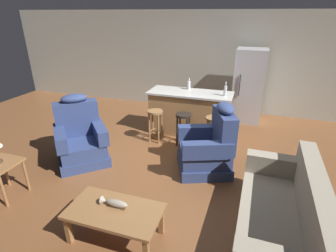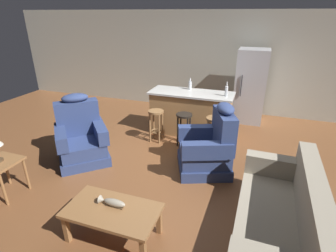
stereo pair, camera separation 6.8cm
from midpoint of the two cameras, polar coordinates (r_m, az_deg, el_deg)
ground_plane at (r=4.86m, az=1.12°, el=-7.74°), size 12.00×12.00×0.00m
back_wall at (r=7.30m, az=9.06°, el=13.56°), size 12.00×0.05×2.60m
coffee_table at (r=3.28m, az=-11.39°, el=-18.06°), size 1.10×0.60×0.42m
fish_figurine at (r=3.27m, az=-11.49°, el=-15.98°), size 0.34×0.10×0.10m
couch at (r=3.42m, az=23.89°, el=-18.50°), size 0.88×1.92×0.94m
recliner_near_lamp at (r=5.01m, az=-17.97°, el=-2.51°), size 1.19×1.19×1.20m
recliner_near_island at (r=4.50m, az=9.37°, el=-4.66°), size 1.09×1.09×1.20m
end_table at (r=4.51m, az=-32.10°, el=-7.61°), size 0.48×0.48×0.56m
kitchen_island at (r=5.83m, az=5.28°, el=2.86°), size 1.80×0.70×0.95m
bar_stool_left at (r=5.43m, az=-2.25°, el=1.30°), size 0.32×0.32×0.68m
bar_stool_middle at (r=5.26m, az=3.87°, el=0.49°), size 0.32×0.32×0.68m
bar_stool_right at (r=5.15m, az=10.34°, el=-0.37°), size 0.32×0.32×0.68m
refrigerator at (r=6.71m, az=17.75°, el=8.21°), size 0.70×0.69×1.76m
bottle_tall_green at (r=5.49m, az=12.94°, el=7.46°), size 0.06×0.06×0.29m
bottle_short_amber at (r=5.88m, az=5.17°, el=8.86°), size 0.07×0.07×0.26m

